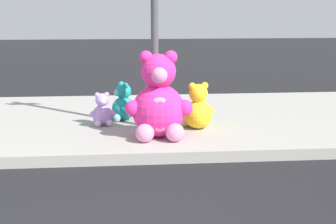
% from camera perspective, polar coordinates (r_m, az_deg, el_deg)
% --- Properties ---
extents(sidewalk, '(28.00, 4.40, 0.15)m').
position_cam_1_polar(sidewalk, '(8.56, -8.53, -1.14)').
color(sidewalk, '#9E9B93').
rests_on(sidewalk, ground_plane).
extents(sign_pole, '(0.56, 0.11, 3.20)m').
position_cam_1_polar(sign_pole, '(7.56, -1.51, 10.88)').
color(sign_pole, '#4C4C51').
rests_on(sign_pole, sidewalk).
extents(plush_pink_large, '(0.94, 0.82, 1.21)m').
position_cam_1_polar(plush_pink_large, '(7.09, -1.04, 0.99)').
color(plush_pink_large, '#F22D93').
rests_on(plush_pink_large, sidewalk).
extents(plush_yellow, '(0.53, 0.49, 0.70)m').
position_cam_1_polar(plush_yellow, '(7.68, 3.33, 0.23)').
color(plush_yellow, yellow).
rests_on(plush_yellow, sidewalk).
extents(plush_teal, '(0.44, 0.46, 0.62)m').
position_cam_1_polar(plush_teal, '(8.27, -5.09, 0.79)').
color(plush_teal, teal).
rests_on(plush_teal, sidewalk).
extents(plush_red, '(0.45, 0.46, 0.63)m').
position_cam_1_polar(plush_red, '(8.57, -1.55, 1.22)').
color(plush_red, red).
rests_on(plush_red, sidewalk).
extents(plush_lime, '(0.40, 0.38, 0.54)m').
position_cam_1_polar(plush_lime, '(8.16, 3.40, 0.44)').
color(plush_lime, '#8CD133').
rests_on(plush_lime, sidewalk).
extents(plush_lavender, '(0.39, 0.36, 0.51)m').
position_cam_1_polar(plush_lavender, '(7.95, -7.31, -0.01)').
color(plush_lavender, '#B28CD8').
rests_on(plush_lavender, sidewalk).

